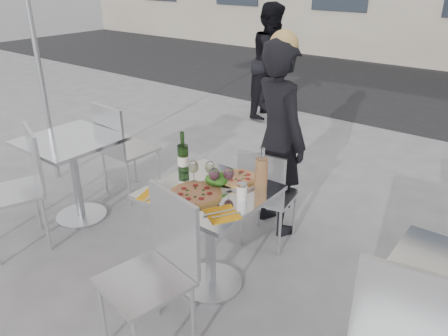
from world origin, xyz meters
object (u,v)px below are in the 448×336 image
Objects in this scene: pedestrian_a at (272,62)px; side_table_left at (73,162)px; side_chair_lfar at (120,144)px; sugar_shaker at (242,191)px; chair_far at (266,191)px; side_chair_lnear at (22,180)px; main_table at (210,219)px; chair_near at (159,261)px; napkin_left at (156,195)px; wineglass_red_b at (229,175)px; woman_diner at (279,139)px; wineglass_white_b at (210,168)px; pizza_near at (195,194)px; carafe at (261,174)px; wineglass_red_a at (214,175)px; wine_bottle at (183,157)px; wineglass_white_a at (194,168)px; salad_plate at (217,180)px; napkin_right at (222,214)px; pizza_far at (238,179)px.

side_table_left is at bearing 177.87° from pedestrian_a.
sugar_shaker is at bearing 167.41° from side_chair_lfar.
chair_far is 0.87× the size of side_chair_lnear.
chair_near is at bearing -81.22° from main_table.
wineglass_red_b is at bearing 28.70° from napkin_left.
woman_diner is 0.87m from wineglass_white_b.
napkin_left is (-0.20, -0.15, -0.01)m from pizza_near.
carafe reaches higher than napkin_left.
chair_far is 0.72m from wineglass_red_a.
wineglass_white_b is 0.69× the size of napkin_left.
wine_bottle is 0.55m from sugar_shaker.
pedestrian_a reaches higher than chair_near.
pedestrian_a is 4.87× the size of pizza_near.
chair_near reaches higher than wineglass_red_a.
carafe is (1.74, -0.30, 0.31)m from side_chair_lfar.
carafe is at bearing 23.06° from wineglass_white_a.
chair_far is 5.25× the size of wineglass_red_a.
wine_bottle is at bearing 177.16° from wineglass_red_b.
side_chair_lnear is at bearing 93.25° from side_chair_lfar.
chair_near reaches higher than salad_plate.
side_chair_lnear is 4.03m from pedestrian_a.
wineglass_red_b is (1.84, -3.47, 0.05)m from pedestrian_a.
wineglass_red_a is at bearing 168.04° from napkin_right.
pedestrian_a is at bearing 148.46° from napkin_right.
main_table is at bearing 78.02° from pizza_near.
wineglass_white_b is (-0.05, -0.00, 0.07)m from salad_plate.
side_chair_lfar is 1.61m from wineglass_red_a.
wineglass_white_b is at bearing -179.01° from salad_plate.
wineglass_red_b is at bearing 57.54° from pizza_near.
wineglass_white_a is at bearing -157.01° from salad_plate.
pedestrian_a is (-1.83, 4.10, 0.25)m from chair_near.
wineglass_red_a is at bearing -137.30° from wineglass_red_b.
side_chair_lnear is 6.05× the size of wineglass_white_a.
woman_diner is at bearing 33.58° from side_table_left.
side_chair_lfar is at bearing 157.39° from pizza_near.
pedestrian_a reaches higher than carafe.
chair_far is 0.74m from wine_bottle.
pizza_far is at bearing 172.35° from side_chair_lfar.
chair_near is 0.58× the size of pedestrian_a.
side_table_left is 3.41× the size of salad_plate.
side_chair_lnear reaches higher than napkin_left.
woman_diner reaches higher than chair_near.
chair_near is at bearing 148.85° from side_chair_lfar.
side_table_left is 1.50m from pizza_near.
pedestrian_a is at bearing 115.23° from pizza_near.
chair_near reaches higher than wineglass_white_b.
napkin_right is (0.32, -1.14, -0.04)m from woman_diner.
carafe is at bearing -155.19° from pedestrian_a.
main_table is 1.54m from side_chair_lnear.
chair_near is 0.68m from salad_plate.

